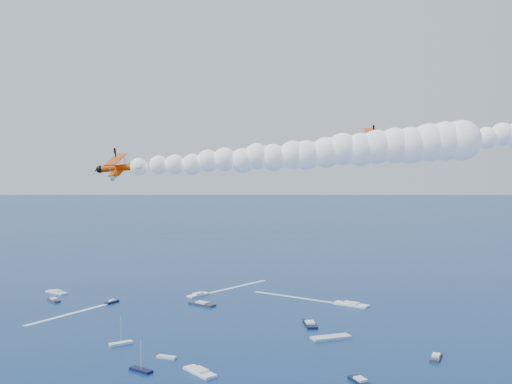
# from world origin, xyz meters

# --- Properties ---
(biplane_lead) EXTENTS (9.52, 11.45, 8.91)m
(biplane_lead) POSITION_xyz_m (23.21, 36.58, 59.36)
(biplane_lead) COLOR #DF3C04
(biplane_trail) EXTENTS (8.52, 9.91, 7.21)m
(biplane_trail) POSITION_xyz_m (-16.99, 19.99, 55.48)
(biplane_trail) COLOR #D54304
(smoke_trail_trail) EXTENTS (56.11, 15.81, 10.35)m
(smoke_trail_trail) POSITION_xyz_m (10.59, 22.55, 57.57)
(smoke_trail_trail) COLOR white
(spectator_boats) EXTENTS (214.79, 155.03, 0.70)m
(spectator_boats) POSITION_xyz_m (-3.65, 112.01, 0.35)
(spectator_boats) COLOR white
(spectator_boats) RESTS_ON ground
(boat_wakes) EXTENTS (106.55, 91.16, 0.04)m
(boat_wakes) POSITION_xyz_m (-35.91, 174.89, 0.03)
(boat_wakes) COLOR white
(boat_wakes) RESTS_ON ground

